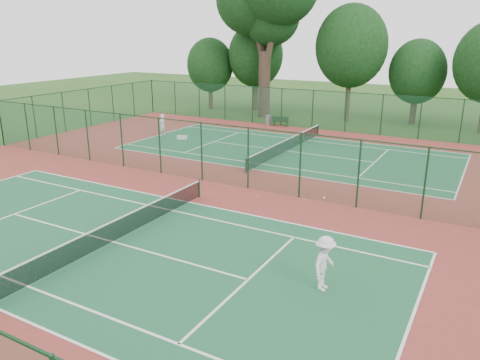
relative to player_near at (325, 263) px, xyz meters
name	(u,v)px	position (x,y,z in m)	size (l,w,h in m)	color
ground	(225,184)	(-8.93, 8.30, -0.99)	(120.00, 120.00, 0.00)	#285119
red_pad	(225,184)	(-8.93, 8.30, -0.98)	(40.00, 36.00, 0.01)	maroon
court_near	(113,242)	(-8.93, -0.70, -0.97)	(23.77, 10.97, 0.01)	#1B5735
court_far	(287,151)	(-8.93, 17.30, -0.97)	(23.77, 10.97, 0.01)	#1C5B34
fence_north	(329,111)	(-8.93, 26.30, 0.77)	(40.00, 0.09, 3.50)	#1A4F35
fence_west	(1,123)	(-28.93, 8.30, 0.77)	(0.09, 36.00, 3.50)	#184A2A
fence_divider	(224,155)	(-8.93, 8.30, 0.77)	(40.00, 0.09, 3.50)	#1B5136
tennis_net_near	(112,230)	(-8.93, -0.70, -0.44)	(0.10, 12.90, 0.97)	#153B20
tennis_net_far	(288,144)	(-8.93, 17.30, -0.44)	(0.10, 12.90, 0.97)	#12341A
player_near	(325,263)	(0.00, 0.00, 0.00)	(1.25, 0.72, 1.93)	silver
player_far	(162,125)	(-20.31, 17.05, -0.05)	(0.67, 0.44, 1.83)	silver
trash_bin	(268,120)	(-14.67, 25.87, -0.50)	(0.53, 0.53, 0.96)	gray
bench	(280,121)	(-13.40, 25.83, -0.49)	(1.59, 0.85, 0.94)	black
kit_bag	(182,138)	(-18.12, 16.79, -0.83)	(0.81, 0.30, 0.30)	white
stray_ball_a	(258,196)	(-6.28, 7.34, -0.94)	(0.07, 0.07, 0.07)	#DEF037
stray_ball_b	(304,200)	(-3.86, 7.94, -0.94)	(0.07, 0.07, 0.07)	#DDEE37
stray_ball_c	(232,190)	(-7.95, 7.50, -0.95)	(0.06, 0.06, 0.06)	yellow
evergreen_row	(353,120)	(-8.43, 32.55, -0.99)	(39.00, 5.00, 12.00)	black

